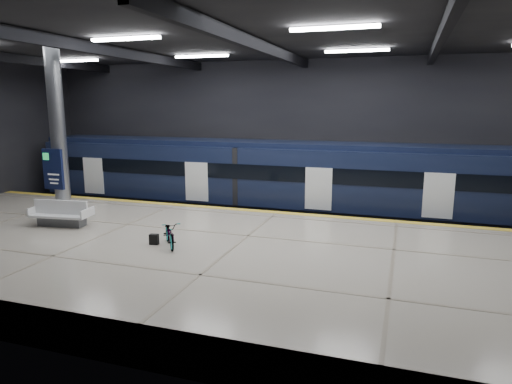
% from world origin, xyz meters
% --- Properties ---
extents(ground, '(30.00, 30.00, 0.00)m').
position_xyz_m(ground, '(0.00, 0.00, 0.00)').
color(ground, black).
rests_on(ground, ground).
extents(room_shell, '(30.10, 16.10, 8.05)m').
position_xyz_m(room_shell, '(-0.00, 0.00, 5.72)').
color(room_shell, black).
rests_on(room_shell, ground).
extents(platform, '(30.00, 11.00, 1.10)m').
position_xyz_m(platform, '(0.00, -2.50, 0.55)').
color(platform, '#B9B09C').
rests_on(platform, ground).
extents(safety_strip, '(30.00, 0.40, 0.01)m').
position_xyz_m(safety_strip, '(0.00, 2.75, 1.11)').
color(safety_strip, yellow).
rests_on(safety_strip, platform).
extents(rails, '(30.00, 1.52, 0.16)m').
position_xyz_m(rails, '(0.00, 5.50, 0.08)').
color(rails, gray).
rests_on(rails, ground).
extents(train, '(29.40, 2.84, 3.79)m').
position_xyz_m(train, '(0.35, 5.50, 2.06)').
color(train, black).
rests_on(train, ground).
extents(bench, '(2.38, 1.23, 1.01)m').
position_xyz_m(bench, '(-7.28, -1.97, 1.45)').
color(bench, '#595B60').
rests_on(bench, platform).
extents(bicycle, '(1.46, 1.69, 0.88)m').
position_xyz_m(bicycle, '(-2.05, -2.95, 1.54)').
color(bicycle, '#99999E').
rests_on(bicycle, platform).
extents(pannier_bag, '(0.33, 0.23, 0.35)m').
position_xyz_m(pannier_bag, '(-2.65, -2.95, 1.28)').
color(pannier_bag, black).
rests_on(pannier_bag, platform).
extents(info_column, '(0.90, 0.78, 6.90)m').
position_xyz_m(info_column, '(-8.00, -1.03, 4.46)').
color(info_column, '#9EA0A5').
rests_on(info_column, platform).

